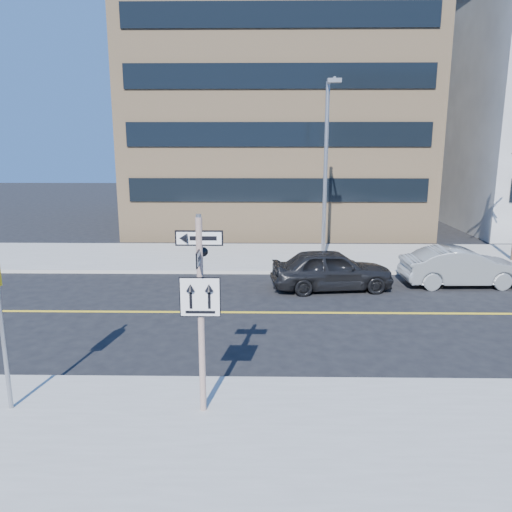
{
  "coord_description": "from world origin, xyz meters",
  "views": [
    {
      "loc": [
        1.24,
        -11.82,
        5.51
      ],
      "look_at": [
        0.98,
        4.0,
        1.94
      ],
      "focal_mm": 35.0,
      "sensor_mm": 36.0,
      "label": 1
    }
  ],
  "objects_px": {
    "parked_car_a": "(332,269)",
    "sign_pole": "(201,304)",
    "parked_car_b": "(461,267)",
    "streetlight_a": "(326,161)"
  },
  "relations": [
    {
      "from": "sign_pole",
      "to": "streetlight_a",
      "type": "xyz_separation_m",
      "value": [
        4.0,
        13.27,
        2.32
      ]
    },
    {
      "from": "sign_pole",
      "to": "streetlight_a",
      "type": "relative_size",
      "value": 0.51
    },
    {
      "from": "sign_pole",
      "to": "parked_car_b",
      "type": "distance_m",
      "value": 13.51
    },
    {
      "from": "sign_pole",
      "to": "streetlight_a",
      "type": "bearing_deg",
      "value": 73.23
    },
    {
      "from": "parked_car_a",
      "to": "parked_car_b",
      "type": "distance_m",
      "value": 5.23
    },
    {
      "from": "parked_car_a",
      "to": "parked_car_b",
      "type": "xyz_separation_m",
      "value": [
        5.19,
        0.61,
        -0.03
      ]
    },
    {
      "from": "parked_car_a",
      "to": "sign_pole",
      "type": "bearing_deg",
      "value": 150.92
    },
    {
      "from": "parked_car_a",
      "to": "streetlight_a",
      "type": "distance_m",
      "value": 5.62
    },
    {
      "from": "parked_car_b",
      "to": "streetlight_a",
      "type": "distance_m",
      "value": 7.26
    },
    {
      "from": "parked_car_a",
      "to": "streetlight_a",
      "type": "xyz_separation_m",
      "value": [
        0.16,
        3.97,
        3.97
      ]
    }
  ]
}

